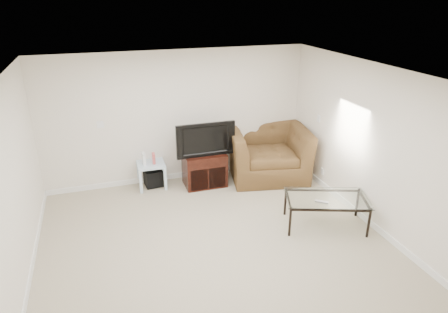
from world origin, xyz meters
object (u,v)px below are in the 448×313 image
object	(u,v)px
side_table	(152,175)
recliner	(268,144)
subwoofer	(153,177)
television	(204,138)
tv_stand	(204,169)
coffee_table	(325,212)

from	to	relation	value
side_table	recliner	bearing A→B (deg)	-5.77
side_table	subwoofer	distance (m)	0.08
television	tv_stand	bearing A→B (deg)	89.74
side_table	coffee_table	xyz separation A→B (m)	(2.39, -2.22, 0.01)
subwoofer	coffee_table	world-z (taller)	coffee_table
coffee_table	subwoofer	bearing A→B (deg)	136.45
subwoofer	recliner	world-z (taller)	recliner
tv_stand	television	xyz separation A→B (m)	(-0.00, -0.03, 0.64)
tv_stand	television	world-z (taller)	television
television	recliner	world-z (taller)	recliner
tv_stand	coffee_table	size ratio (longest dim) A/B	0.61
tv_stand	side_table	size ratio (longest dim) A/B	1.54
television	recliner	distance (m)	1.34
coffee_table	side_table	bearing A→B (deg)	137.07
subwoofer	recliner	bearing A→B (deg)	-6.33
coffee_table	recliner	bearing A→B (deg)	93.23
television	coffee_table	xyz separation A→B (m)	(1.41, -1.96, -0.71)
television	coffee_table	bearing A→B (deg)	-54.15
subwoofer	recliner	xyz separation A→B (m)	(2.25, -0.25, 0.50)
subwoofer	coffee_table	bearing A→B (deg)	-43.55
tv_stand	coffee_table	distance (m)	2.45
coffee_table	television	bearing A→B (deg)	125.81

